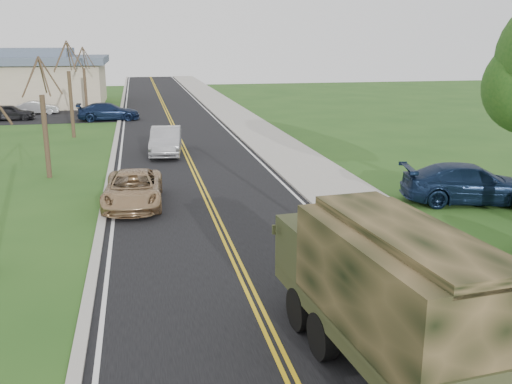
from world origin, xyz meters
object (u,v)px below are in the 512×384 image
object	(u,v)px
military_truck	(385,285)
pickup_navy	(470,184)
suv_champagne	(133,189)
sedan_silver	(166,141)

from	to	relation	value
military_truck	pickup_navy	xyz separation A→B (m)	(8.54, 10.71, -1.04)
pickup_navy	military_truck	bearing A→B (deg)	153.77
suv_champagne	pickup_navy	bearing A→B (deg)	-6.90
military_truck	suv_champagne	size ratio (longest dim) A/B	1.35
military_truck	pickup_navy	world-z (taller)	military_truck
suv_champagne	military_truck	bearing A→B (deg)	-66.52
sedan_silver	military_truck	bearing A→B (deg)	-76.88
military_truck	suv_champagne	xyz separation A→B (m)	(-4.87, 13.06, -1.16)
military_truck	pickup_navy	bearing A→B (deg)	45.90
suv_champagne	sedan_silver	bearing A→B (deg)	82.86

